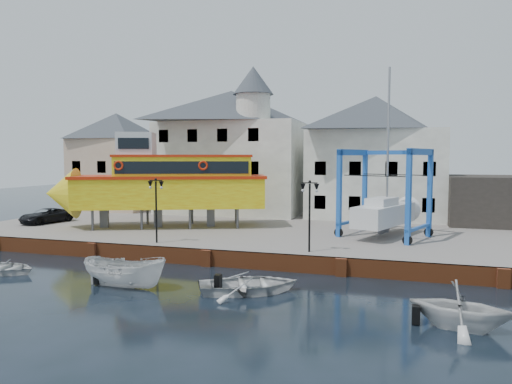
# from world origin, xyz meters

# --- Properties ---
(ground) EXTENTS (140.00, 140.00, 0.00)m
(ground) POSITION_xyz_m (0.00, 0.00, 0.00)
(ground) COLOR black
(ground) RESTS_ON ground
(hardstanding) EXTENTS (44.00, 22.00, 1.00)m
(hardstanding) POSITION_xyz_m (0.00, 11.00, 0.50)
(hardstanding) COLOR slate
(hardstanding) RESTS_ON ground
(quay_wall) EXTENTS (44.00, 0.47, 1.00)m
(quay_wall) POSITION_xyz_m (-0.00, 0.10, 0.50)
(quay_wall) COLOR brown
(quay_wall) RESTS_ON ground
(building_pink) EXTENTS (8.00, 7.00, 10.30)m
(building_pink) POSITION_xyz_m (-18.00, 18.00, 6.15)
(building_pink) COLOR tan
(building_pink) RESTS_ON hardstanding
(building_white_main) EXTENTS (14.00, 8.30, 14.00)m
(building_white_main) POSITION_xyz_m (-4.87, 18.39, 7.34)
(building_white_main) COLOR #B9B9AD
(building_white_main) RESTS_ON hardstanding
(building_white_right) EXTENTS (12.00, 8.00, 11.20)m
(building_white_right) POSITION_xyz_m (9.00, 19.00, 6.60)
(building_white_right) COLOR #B9B9AD
(building_white_right) RESTS_ON hardstanding
(shed_dark) EXTENTS (8.00, 7.00, 4.00)m
(shed_dark) POSITION_xyz_m (19.00, 17.00, 3.00)
(shed_dark) COLOR #27241F
(shed_dark) RESTS_ON hardstanding
(lamp_post_left) EXTENTS (1.12, 0.32, 4.20)m
(lamp_post_left) POSITION_xyz_m (-4.00, 1.20, 4.17)
(lamp_post_left) COLOR black
(lamp_post_left) RESTS_ON hardstanding
(lamp_post_right) EXTENTS (1.12, 0.32, 4.20)m
(lamp_post_right) POSITION_xyz_m (6.00, 1.20, 4.17)
(lamp_post_right) COLOR black
(lamp_post_right) RESTS_ON hardstanding
(tour_boat) EXTENTS (17.47, 10.07, 7.48)m
(tour_boat) POSITION_xyz_m (-7.28, 7.44, 4.53)
(tour_boat) COLOR #59595E
(tour_boat) RESTS_ON hardstanding
(travel_lift) EXTENTS (6.68, 7.95, 11.75)m
(travel_lift) POSITION_xyz_m (10.35, 8.47, 2.97)
(travel_lift) COLOR blue
(travel_lift) RESTS_ON hardstanding
(van) EXTENTS (3.01, 4.77, 1.23)m
(van) POSITION_xyz_m (-17.51, 6.66, 1.61)
(van) COLOR black
(van) RESTS_ON hardstanding
(motorboat_a) EXTENTS (4.58, 1.74, 1.76)m
(motorboat_a) POSITION_xyz_m (-2.15, -5.37, 0.00)
(motorboat_a) COLOR silver
(motorboat_a) RESTS_ON ground
(motorboat_b) EXTENTS (5.86, 5.22, 1.00)m
(motorboat_b) POSITION_xyz_m (4.05, -4.36, 0.00)
(motorboat_b) COLOR silver
(motorboat_b) RESTS_ON ground
(motorboat_c) EXTENTS (4.24, 3.83, 1.95)m
(motorboat_c) POSITION_xyz_m (13.18, -6.60, 0.00)
(motorboat_c) COLOR silver
(motorboat_c) RESTS_ON ground
(motorboat_d) EXTENTS (4.00, 2.91, 0.81)m
(motorboat_d) POSITION_xyz_m (-10.40, -4.82, 0.00)
(motorboat_d) COLOR silver
(motorboat_d) RESTS_ON ground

